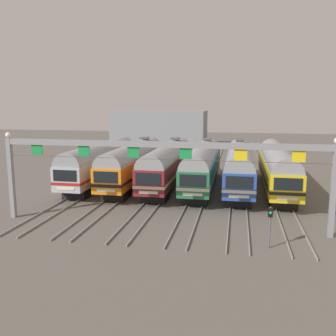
# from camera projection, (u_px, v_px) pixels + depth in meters

# --- Properties ---
(ground_plane) EXTENTS (160.00, 160.00, 0.00)m
(ground_plane) POSITION_uv_depth(u_px,v_px,m) (185.00, 187.00, 41.26)
(ground_plane) COLOR #5B564F
(track_bed) EXTENTS (21.11, 70.00, 0.15)m
(track_bed) POSITION_uv_depth(u_px,v_px,m) (200.00, 163.00, 57.70)
(track_bed) COLOR gray
(track_bed) RESTS_ON ground
(commuter_train_stainless) EXTENTS (2.88, 18.06, 4.77)m
(commuter_train_stainless) POSITION_uv_depth(u_px,v_px,m) (101.00, 161.00, 42.59)
(commuter_train_stainless) COLOR #B2B5BA
(commuter_train_stainless) RESTS_ON ground
(commuter_train_orange) EXTENTS (2.88, 18.06, 5.05)m
(commuter_train_orange) POSITION_uv_depth(u_px,v_px,m) (133.00, 162.00, 41.87)
(commuter_train_orange) COLOR orange
(commuter_train_orange) RESTS_ON ground
(commuter_train_maroon) EXTENTS (2.88, 18.06, 5.05)m
(commuter_train_maroon) POSITION_uv_depth(u_px,v_px,m) (167.00, 163.00, 41.15)
(commuter_train_maroon) COLOR maroon
(commuter_train_maroon) RESTS_ON ground
(commuter_train_green) EXTENTS (2.88, 18.06, 5.05)m
(commuter_train_green) POSITION_uv_depth(u_px,v_px,m) (203.00, 164.00, 40.43)
(commuter_train_green) COLOR #236B42
(commuter_train_green) RESTS_ON ground
(commuter_train_blue) EXTENTS (2.88, 18.06, 5.05)m
(commuter_train_blue) POSITION_uv_depth(u_px,v_px,m) (239.00, 165.00, 39.71)
(commuter_train_blue) COLOR #284C9E
(commuter_train_blue) RESTS_ON ground
(commuter_train_yellow) EXTENTS (2.88, 18.06, 4.77)m
(commuter_train_yellow) POSITION_uv_depth(u_px,v_px,m) (277.00, 166.00, 38.99)
(commuter_train_yellow) COLOR gold
(commuter_train_yellow) RESTS_ON ground
(catenary_gantry) EXTENTS (24.85, 0.44, 6.97)m
(catenary_gantry) POSITION_uv_depth(u_px,v_px,m) (159.00, 157.00, 27.27)
(catenary_gantry) COLOR gray
(catenary_gantry) RESTS_ON ground
(yard_signal_mast) EXTENTS (0.28, 0.35, 2.74)m
(yard_signal_mast) POSITION_uv_depth(u_px,v_px,m) (270.00, 219.00, 23.61)
(yard_signal_mast) COLOR #59595E
(yard_signal_mast) RESTS_ON ground
(maintenance_building) EXTENTS (19.81, 10.00, 7.62)m
(maintenance_building) POSITION_uv_depth(u_px,v_px,m) (160.00, 128.00, 80.88)
(maintenance_building) COLOR gray
(maintenance_building) RESTS_ON ground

